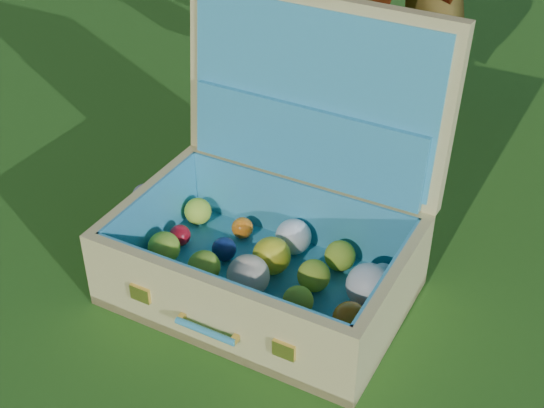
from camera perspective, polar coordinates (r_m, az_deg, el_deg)
The scene contains 3 objects.
ground at distance 1.97m, azimuth -0.65°, elevation -3.14°, with size 60.00×60.00×0.00m, color #215114.
stray_ball at distance 2.12m, azimuth -9.54°, elevation 0.58°, with size 0.07×0.07×0.07m, color #3F62A4.
suitcase at distance 1.77m, azimuth 0.69°, elevation -0.84°, with size 0.76×0.66×0.64m.
Camera 1 is at (0.46, -1.48, 1.22)m, focal length 50.00 mm.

